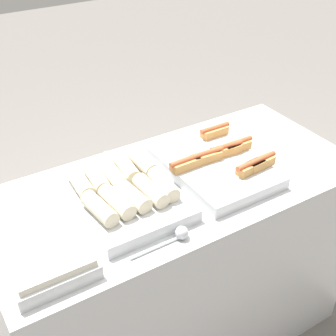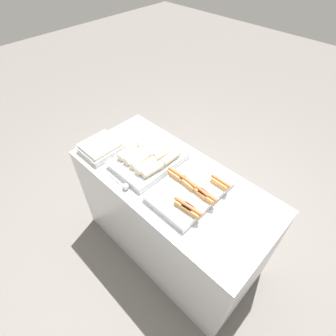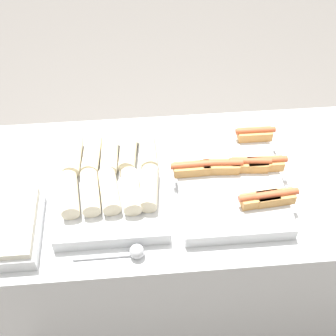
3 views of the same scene
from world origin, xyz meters
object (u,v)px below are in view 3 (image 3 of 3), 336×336
(tray_hotdogs, at_px, (230,174))
(tray_wraps, at_px, (111,178))
(serving_spoon_near, at_px, (132,252))
(serving_spoon_far, at_px, (125,127))

(tray_hotdogs, xyz_separation_m, tray_wraps, (-0.40, 0.00, 0.01))
(serving_spoon_near, height_order, serving_spoon_far, same)
(tray_hotdogs, distance_m, tray_wraps, 0.40)
(tray_wraps, xyz_separation_m, serving_spoon_near, (0.06, -0.28, -0.03))
(tray_hotdogs, xyz_separation_m, serving_spoon_far, (-0.35, 0.28, -0.01))
(serving_spoon_far, bearing_deg, serving_spoon_near, -89.44)
(tray_hotdogs, distance_m, serving_spoon_far, 0.45)
(tray_wraps, bearing_deg, tray_hotdogs, -0.60)
(tray_hotdogs, height_order, serving_spoon_near, tray_hotdogs)
(serving_spoon_near, bearing_deg, tray_wraps, 101.85)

